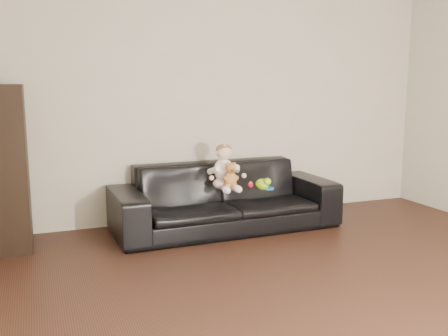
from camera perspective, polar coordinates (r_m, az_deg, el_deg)
name	(u,v)px	position (r m, az deg, el deg)	size (l,w,h in m)	color
floor	(378,317)	(3.55, 17.20, -15.94)	(5.50, 5.50, 0.00)	#351C12
wall_back	(227,102)	(5.62, 0.29, 7.53)	(5.00, 5.00, 0.00)	#BDB39F
sofa	(225,197)	(5.21, 0.11, -3.32)	(2.32, 0.91, 0.68)	black
cabinet	(6,168)	(4.91, -23.68, -0.04)	(0.38, 0.52, 1.50)	black
shelf_item	(5,131)	(4.86, -23.71, 3.90)	(0.18, 0.25, 0.28)	silver
baby	(224,170)	(5.02, 0.05, -0.19)	(0.32, 0.39, 0.46)	#F9D2D3
teddy_bear	(231,175)	(4.90, 0.76, -0.83)	(0.14, 0.14, 0.25)	#B16C32
toy_green	(262,184)	(5.05, 4.40, -1.87)	(0.14, 0.16, 0.11)	#8BD819
toy_rattle	(251,185)	(5.13, 3.06, -1.98)	(0.06, 0.06, 0.06)	red
toy_blue_disc	(268,188)	(5.10, 5.08, -2.33)	(0.11, 0.11, 0.02)	blue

